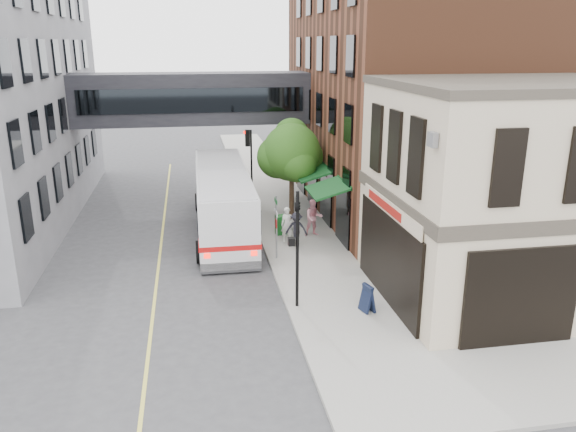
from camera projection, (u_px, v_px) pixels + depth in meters
name	position (u px, v px, depth m)	size (l,w,h in m)	color
ground	(297.00, 336.00, 19.46)	(120.00, 120.00, 0.00)	#38383A
sidewalk_main	(285.00, 214.00, 32.94)	(4.00, 60.00, 0.15)	gray
corner_building	(516.00, 192.00, 21.59)	(10.19, 8.12, 8.45)	#BDA990
brick_building	(415.00, 91.00, 33.16)	(13.76, 18.00, 14.00)	#562D1A
skyway_bridge	(193.00, 98.00, 33.97)	(14.00, 3.18, 3.00)	black
traffic_signal_near	(297.00, 235.00, 20.52)	(0.44, 0.22, 4.60)	black
traffic_signal_far	(249.00, 151.00, 34.51)	(0.53, 0.28, 4.50)	black
street_sign_pole	(276.00, 222.00, 25.54)	(0.08, 0.75, 3.00)	gray
street_tree	(291.00, 152.00, 31.10)	(3.80, 3.20, 5.60)	#382619
lane_marking	(161.00, 246.00, 28.03)	(0.12, 40.00, 0.01)	#D8CC4C
bus	(223.00, 198.00, 29.78)	(3.12, 12.32, 3.31)	silver
pedestrian_a	(287.00, 225.00, 27.98)	(0.65, 0.43, 1.78)	white
pedestrian_b	(314.00, 218.00, 28.87)	(0.93, 0.73, 1.92)	pink
pedestrian_c	(296.00, 229.00, 27.57)	(1.07, 0.61, 1.65)	black
newspaper_box	(281.00, 225.00, 29.20)	(0.51, 0.45, 1.01)	#155E1E
sandwich_board	(367.00, 298.00, 20.77)	(0.38, 0.59, 1.06)	black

